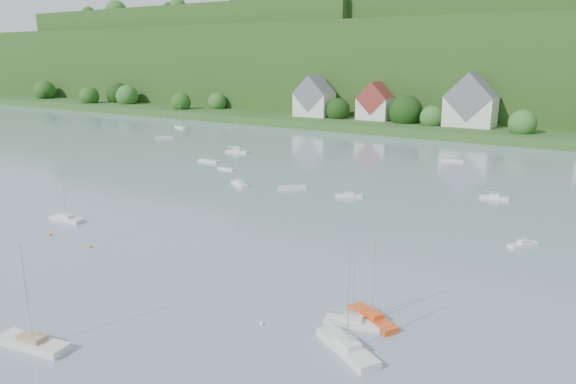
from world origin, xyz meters
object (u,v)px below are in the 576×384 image
Objects in this scene: near_sailboat_3 at (353,322)px; near_sailboat_5 at (372,317)px; near_sailboat_4 at (347,347)px; near_sailboat_2 at (33,342)px; near_sailboat_6 at (66,218)px.

near_sailboat_5 reaches higher than near_sailboat_3.
near_sailboat_4 is (1.71, -4.70, 0.08)m from near_sailboat_3.
near_sailboat_2 reaches higher than near_sailboat_6.
near_sailboat_2 is 1.30× the size of near_sailboat_3.
near_sailboat_3 is 0.90× the size of near_sailboat_6.
near_sailboat_5 is 1.02× the size of near_sailboat_6.
near_sailboat_2 is 41.00m from near_sailboat_6.
near_sailboat_2 is 1.15× the size of near_sailboat_5.
near_sailboat_3 is 2.28m from near_sailboat_5.
near_sailboat_2 is at bearing -108.93° from near_sailboat_5.
near_sailboat_4 is 6.60m from near_sailboat_5.
near_sailboat_5 is (24.45, 21.40, -0.04)m from near_sailboat_2.
near_sailboat_4 is at bearing 21.89° from near_sailboat_2.
near_sailboat_6 reaches higher than near_sailboat_3.
near_sailboat_3 is 5.00m from near_sailboat_4.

